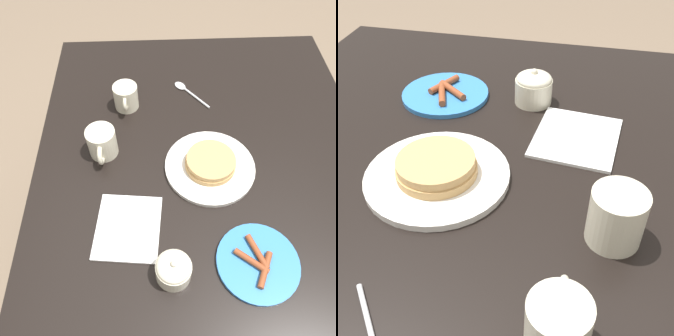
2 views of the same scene
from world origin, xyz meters
TOP-DOWN VIEW (x-y plane):
  - dining_table at (0.00, 0.00)m, footprint 1.18×0.92m
  - pancake_plate at (-0.01, 0.01)m, footprint 0.24×0.24m
  - side_plate_bacon at (0.25, 0.08)m, footprint 0.18×0.18m
  - coffee_mug at (-0.07, -0.28)m, footprint 0.11×0.08m
  - creamer_pitcher at (-0.25, -0.22)m, footprint 0.11×0.07m
  - sugar_bowl at (0.27, -0.10)m, footprint 0.08×0.08m
  - napkin at (0.16, -0.20)m, footprint 0.18×0.17m

SIDE VIEW (x-z plane):
  - dining_table at x=0.00m, z-range 0.25..1.01m
  - napkin at x=0.16m, z-range 0.76..0.77m
  - side_plate_bacon at x=0.25m, z-range 0.76..0.78m
  - pancake_plate at x=-0.01m, z-range 0.76..0.80m
  - sugar_bowl at x=0.27m, z-range 0.76..0.84m
  - creamer_pitcher at x=-0.25m, z-range 0.76..0.85m
  - coffee_mug at x=-0.07m, z-range 0.76..0.85m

